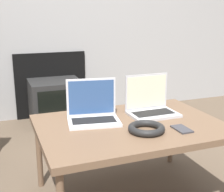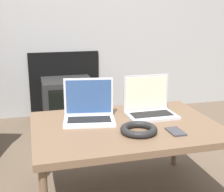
{
  "view_description": "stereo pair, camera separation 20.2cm",
  "coord_description": "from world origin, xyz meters",
  "px_view_note": "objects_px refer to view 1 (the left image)",
  "views": [
    {
      "loc": [
        -0.7,
        -1.24,
        1.09
      ],
      "look_at": [
        0.0,
        0.59,
        0.57
      ],
      "focal_mm": 50.0,
      "sensor_mm": 36.0,
      "label": 1
    },
    {
      "loc": [
        -0.51,
        -1.31,
        1.09
      ],
      "look_at": [
        0.0,
        0.59,
        0.57
      ],
      "focal_mm": 50.0,
      "sensor_mm": 36.0,
      "label": 2
    }
  ],
  "objects_px": {
    "headphones": "(146,128)",
    "phone": "(182,129)",
    "laptop_left": "(93,111)",
    "tv": "(56,102)",
    "laptop_right": "(150,105)"
  },
  "relations": [
    {
      "from": "headphones",
      "to": "phone",
      "type": "bearing_deg",
      "value": -13.08
    },
    {
      "from": "laptop_left",
      "to": "phone",
      "type": "height_order",
      "value": "laptop_left"
    },
    {
      "from": "headphones",
      "to": "tv",
      "type": "distance_m",
      "value": 1.68
    },
    {
      "from": "phone",
      "to": "tv",
      "type": "distance_m",
      "value": 1.75
    },
    {
      "from": "headphones",
      "to": "tv",
      "type": "height_order",
      "value": "headphones"
    },
    {
      "from": "laptop_right",
      "to": "laptop_left",
      "type": "bearing_deg",
      "value": 179.79
    },
    {
      "from": "laptop_right",
      "to": "tv",
      "type": "relative_size",
      "value": 0.58
    },
    {
      "from": "laptop_left",
      "to": "phone",
      "type": "bearing_deg",
      "value": -28.12
    },
    {
      "from": "laptop_right",
      "to": "phone",
      "type": "height_order",
      "value": "laptop_right"
    },
    {
      "from": "headphones",
      "to": "tv",
      "type": "bearing_deg",
      "value": 95.97
    },
    {
      "from": "tv",
      "to": "headphones",
      "type": "bearing_deg",
      "value": -84.03
    },
    {
      "from": "phone",
      "to": "tv",
      "type": "relative_size",
      "value": 0.24
    },
    {
      "from": "laptop_left",
      "to": "phone",
      "type": "xyz_separation_m",
      "value": [
        0.41,
        -0.31,
        -0.05
      ]
    },
    {
      "from": "phone",
      "to": "headphones",
      "type": "bearing_deg",
      "value": 166.92
    },
    {
      "from": "laptop_left",
      "to": "tv",
      "type": "relative_size",
      "value": 0.64
    }
  ]
}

